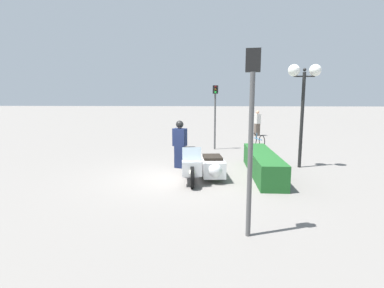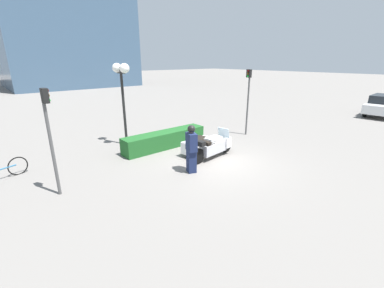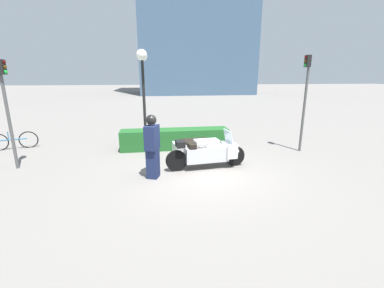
# 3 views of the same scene
# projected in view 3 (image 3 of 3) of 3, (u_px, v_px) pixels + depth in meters

# --- Properties ---
(ground_plane) EXTENTS (160.00, 160.00, 0.00)m
(ground_plane) POSITION_uv_depth(u_px,v_px,m) (199.00, 173.00, 7.45)
(ground_plane) COLOR slate
(police_motorcycle) EXTENTS (2.48, 1.39, 1.15)m
(police_motorcycle) POSITION_uv_depth(u_px,v_px,m) (203.00, 150.00, 8.09)
(police_motorcycle) COLOR black
(police_motorcycle) RESTS_ON ground
(officer_rider) EXTENTS (0.43, 0.55, 1.75)m
(officer_rider) POSITION_uv_depth(u_px,v_px,m) (152.00, 145.00, 6.89)
(officer_rider) COLOR #192347
(officer_rider) RESTS_ON ground
(hedge_bush_curbside) EXTENTS (4.10, 0.79, 0.75)m
(hedge_bush_curbside) POSITION_uv_depth(u_px,v_px,m) (175.00, 139.00, 9.90)
(hedge_bush_curbside) COLOR #1E5623
(hedge_bush_curbside) RESTS_ON ground
(twin_lamp_post) EXTENTS (0.42, 1.17, 3.75)m
(twin_lamp_post) POSITION_uv_depth(u_px,v_px,m) (142.00, 67.00, 10.54)
(twin_lamp_post) COLOR black
(twin_lamp_post) RESTS_ON ground
(traffic_light_near) EXTENTS (0.22, 0.28, 3.42)m
(traffic_light_near) POSITION_uv_depth(u_px,v_px,m) (305.00, 90.00, 9.08)
(traffic_light_near) COLOR #4C4C4C
(traffic_light_near) RESTS_ON ground
(traffic_light_far) EXTENTS (0.23, 0.27, 3.16)m
(traffic_light_far) POSITION_uv_depth(u_px,v_px,m) (6.00, 99.00, 7.30)
(traffic_light_far) COLOR #4C4C4C
(traffic_light_far) RESTS_ON ground
(bicycle_parked) EXTENTS (1.58, 0.50, 0.71)m
(bicycle_parked) POSITION_uv_depth(u_px,v_px,m) (14.00, 141.00, 9.81)
(bicycle_parked) COLOR black
(bicycle_parked) RESTS_ON ground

